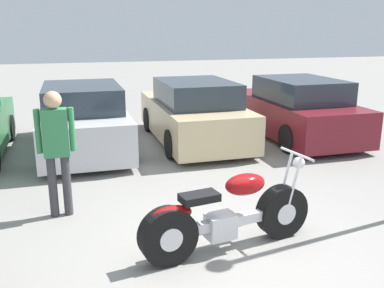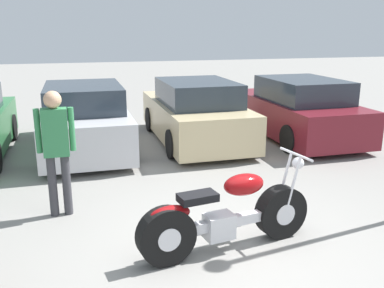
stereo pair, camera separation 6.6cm
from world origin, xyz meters
name	(u,v)px [view 1 (the left image)]	position (x,y,z in m)	size (l,w,h in m)	color
ground_plane	(233,247)	(0.00, 0.00, 0.00)	(60.00, 60.00, 0.00)	gray
motorcycle	(227,217)	(-0.10, -0.01, 0.42)	(2.23, 0.74, 1.09)	black
parked_car_silver	(83,120)	(-1.54, 4.97, 0.66)	(1.83, 4.09, 1.44)	#BCBCC1
parked_car_champagne	(194,114)	(0.95, 4.99, 0.66)	(1.83, 4.09, 1.44)	#C6B284
parked_car_maroon	(295,110)	(3.44, 4.73, 0.66)	(1.83, 4.09, 1.44)	maroon
person_standing	(56,143)	(-2.00, 1.54, 1.06)	(0.52, 0.24, 1.77)	#38383D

